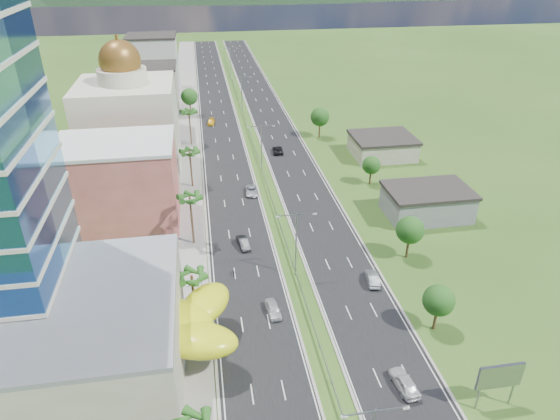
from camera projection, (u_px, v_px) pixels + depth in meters
ground at (309, 317)px, 69.08m from camera, size 500.00×500.00×0.00m
road_left at (219, 119)px, 146.13m from camera, size 11.00×260.00×0.04m
road_right at (269, 116)px, 148.28m from camera, size 11.00×260.00×0.04m
sidewalk_left at (186, 120)px, 144.75m from camera, size 7.00×260.00×0.12m
median_guardrail at (251, 136)px, 131.28m from camera, size 0.10×216.06×0.76m
streetlight_median_b at (296, 238)px, 74.55m from camera, size 6.04×0.25×11.00m
streetlight_median_c at (261, 144)px, 109.28m from camera, size 6.04×0.25×11.00m
streetlight_median_d at (242, 90)px, 148.34m from camera, size 6.04×0.25×11.00m
streetlight_median_e at (230, 59)px, 187.41m from camera, size 6.04×0.25×11.00m
mall_podium at (47, 345)px, 56.68m from camera, size 30.00×24.00×11.00m
lime_canopy at (156, 325)px, 60.37m from camera, size 18.00×15.00×7.40m
pink_shophouse at (119, 185)px, 89.29m from camera, size 20.00×15.00×15.00m
domed_building at (129, 123)px, 107.42m from camera, size 20.00×20.00×28.70m
midrise_grey at (145, 105)px, 130.86m from camera, size 16.00×15.00×16.00m
midrise_beige at (151, 89)px, 150.67m from camera, size 16.00×15.00×13.00m
midrise_white at (154, 64)px, 169.45m from camera, size 16.00×15.00×18.00m
billboard at (500, 378)px, 53.79m from camera, size 5.20×0.35×6.20m
shed_near at (427, 204)px, 93.60m from camera, size 15.00×10.00×5.00m
shed_far at (382, 147)px, 120.08m from camera, size 14.00×12.00×4.40m
palm_tree_b at (192, 278)px, 65.24m from camera, size 3.60×3.60×8.10m
palm_tree_c at (190, 200)px, 81.92m from camera, size 3.60×3.60×9.60m
palm_tree_d at (190, 153)px, 102.34m from camera, size 3.60×3.60×8.60m
palm_tree_e at (189, 113)px, 123.68m from camera, size 3.60×3.60×9.40m
leafy_tree_lfar at (189, 97)px, 146.68m from camera, size 4.90×4.90×8.05m
leafy_tree_ra at (439, 300)px, 64.76m from camera, size 4.20×4.20×6.90m
leafy_tree_rb at (410, 230)px, 79.76m from camera, size 4.55×4.55×7.47m
leafy_tree_rc at (371, 165)px, 104.88m from camera, size 3.85×3.85×6.33m
leafy_tree_rd at (320, 117)px, 129.77m from camera, size 4.90×4.90×8.05m
car_white_near_left at (273, 309)px, 69.40m from camera, size 2.13×4.47×1.47m
car_dark_left at (243, 243)px, 84.64m from camera, size 2.26×4.62×1.46m
car_silver_mid_left at (252, 191)px, 102.44m from camera, size 2.68×5.13×1.38m
car_yellow_far_left at (211, 122)px, 141.58m from camera, size 2.48×4.87×1.36m
car_white_near_right at (404, 382)px, 57.74m from camera, size 2.58×5.22×1.71m
car_silver_right at (373, 278)px, 75.69m from camera, size 2.30×4.80×1.52m
car_dark_far_right at (278, 150)px, 122.44m from camera, size 2.64×5.20×1.41m
motorcycle at (234, 271)px, 77.59m from camera, size 0.70×1.96×1.23m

